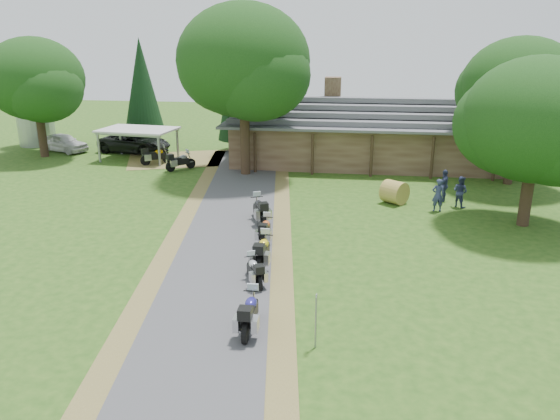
# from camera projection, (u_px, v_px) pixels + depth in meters

# --- Properties ---
(ground) EXTENTS (120.00, 120.00, 0.00)m
(ground) POSITION_uv_depth(u_px,v_px,m) (210.00, 303.00, 19.66)
(ground) COLOR #244A14
(ground) RESTS_ON ground
(driveway) EXTENTS (51.95, 51.95, 0.00)m
(driveway) POSITION_uv_depth(u_px,v_px,m) (223.00, 259.00, 23.50)
(driveway) COLOR #3F3F42
(driveway) RESTS_ON ground
(lodge) EXTENTS (21.40, 9.40, 4.90)m
(lodge) POSITION_uv_depth(u_px,v_px,m) (371.00, 130.00, 40.71)
(lodge) COLOR brown
(lodge) RESTS_ON ground
(silo) EXTENTS (3.39, 3.39, 6.17)m
(silo) POSITION_uv_depth(u_px,v_px,m) (34.00, 110.00, 46.97)
(silo) COLOR gray
(silo) RESTS_ON ground
(carport) EXTENTS (5.92, 4.30, 2.40)m
(carport) POSITION_uv_depth(u_px,v_px,m) (139.00, 144.00, 41.90)
(carport) COLOR silver
(carport) RESTS_ON ground
(car_white_sedan) EXTENTS (4.22, 6.16, 1.89)m
(car_white_sedan) POSITION_uv_depth(u_px,v_px,m) (63.00, 140.00, 44.88)
(car_white_sedan) COLOR silver
(car_white_sedan) RESTS_ON ground
(car_dark_suv) EXTENTS (3.97, 6.87, 2.47)m
(car_dark_suv) POSITION_uv_depth(u_px,v_px,m) (134.00, 138.00, 44.46)
(car_dark_suv) COLOR black
(car_dark_suv) RESTS_ON ground
(motorcycle_row_a) EXTENTS (0.68, 2.02, 1.38)m
(motorcycle_row_a) POSITION_uv_depth(u_px,v_px,m) (250.00, 311.00, 17.63)
(motorcycle_row_a) COLOR navy
(motorcycle_row_a) RESTS_ON ground
(motorcycle_row_b) EXTENTS (1.24, 1.76, 1.15)m
(motorcycle_row_b) POSITION_uv_depth(u_px,v_px,m) (254.00, 269.00, 21.03)
(motorcycle_row_b) COLOR #ABAEB3
(motorcycle_row_b) RESTS_ON ground
(motorcycle_row_c) EXTENTS (0.70, 2.09, 1.43)m
(motorcycle_row_c) POSITION_uv_depth(u_px,v_px,m) (263.00, 250.00, 22.60)
(motorcycle_row_c) COLOR yellow
(motorcycle_row_c) RESTS_ON ground
(motorcycle_row_d) EXTENTS (0.64, 1.86, 1.26)m
(motorcycle_row_d) POSITION_uv_depth(u_px,v_px,m) (265.00, 229.00, 25.28)
(motorcycle_row_d) COLOR #D55D27
(motorcycle_row_d) RESTS_ON ground
(motorcycle_row_e) EXTENTS (1.47, 2.20, 1.44)m
(motorcycle_row_e) POSITION_uv_depth(u_px,v_px,m) (260.00, 208.00, 27.96)
(motorcycle_row_e) COLOR black
(motorcycle_row_e) RESTS_ON ground
(motorcycle_carport_a) EXTENTS (2.09, 1.80, 1.44)m
(motorcycle_carport_a) POSITION_uv_depth(u_px,v_px,m) (156.00, 155.00, 40.52)
(motorcycle_carport_a) COLOR #D29400
(motorcycle_carport_a) RESTS_ON ground
(motorcycle_carport_b) EXTENTS (1.89, 1.97, 1.41)m
(motorcycle_carport_b) POSITION_uv_depth(u_px,v_px,m) (180.00, 160.00, 38.81)
(motorcycle_carport_b) COLOR gray
(motorcycle_carport_b) RESTS_ON ground
(person_a) EXTENTS (0.65, 0.50, 2.14)m
(person_a) POSITION_uv_depth(u_px,v_px,m) (438.00, 192.00, 29.57)
(person_a) COLOR navy
(person_a) RESTS_ON ground
(person_b) EXTENTS (0.71, 0.71, 2.06)m
(person_b) POSITION_uv_depth(u_px,v_px,m) (461.00, 189.00, 30.36)
(person_b) COLOR navy
(person_b) RESTS_ON ground
(person_c) EXTENTS (0.60, 0.72, 2.18)m
(person_c) POSITION_uv_depth(u_px,v_px,m) (445.00, 183.00, 31.41)
(person_c) COLOR navy
(person_c) RESTS_ON ground
(hay_bale) EXTENTS (1.76, 1.78, 1.31)m
(hay_bale) POSITION_uv_depth(u_px,v_px,m) (394.00, 192.00, 31.11)
(hay_bale) COLOR olive
(hay_bale) RESTS_ON ground
(sign_post) EXTENTS (0.33, 0.05, 1.81)m
(sign_post) POSITION_uv_depth(u_px,v_px,m) (316.00, 322.00, 16.55)
(sign_post) COLOR gray
(sign_post) RESTS_ON ground
(oak_lodge_left) EXTENTS (8.74, 8.74, 12.30)m
(oak_lodge_left) POSITION_uv_depth(u_px,v_px,m) (244.00, 84.00, 35.98)
(oak_lodge_left) COLOR black
(oak_lodge_left) RESTS_ON ground
(oak_lodge_right) EXTENTS (7.15, 7.15, 9.95)m
(oak_lodge_right) POSITION_uv_depth(u_px,v_px,m) (517.00, 106.00, 33.90)
(oak_lodge_right) COLOR black
(oak_lodge_right) RESTS_ON ground
(oak_driveway) EXTENTS (7.13, 7.13, 8.61)m
(oak_driveway) POSITION_uv_depth(u_px,v_px,m) (534.00, 141.00, 26.39)
(oak_driveway) COLOR black
(oak_driveway) RESTS_ON ground
(oak_silo) EXTENTS (7.39, 7.39, 9.72)m
(oak_silo) POSITION_uv_depth(u_px,v_px,m) (37.00, 94.00, 41.86)
(oak_silo) COLOR black
(oak_silo) RESTS_ON ground
(cedar_near) EXTENTS (3.85, 3.85, 11.80)m
(cedar_near) POSITION_uv_depth(u_px,v_px,m) (240.00, 78.00, 43.57)
(cedar_near) COLOR black
(cedar_near) RESTS_ON ground
(cedar_far) EXTENTS (3.54, 3.54, 9.06)m
(cedar_far) POSITION_uv_depth(u_px,v_px,m) (142.00, 92.00, 46.99)
(cedar_far) COLOR black
(cedar_far) RESTS_ON ground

